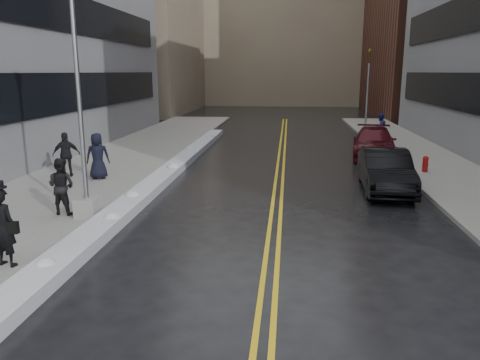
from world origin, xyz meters
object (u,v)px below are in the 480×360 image
(pedestrian_east, at_px, (380,128))
(pedestrian_c, at_px, (98,156))
(fire_hydrant, at_px, (425,163))
(lamppost, at_px, (82,141))
(traffic_signal, at_px, (368,88))
(pedestrian_b, at_px, (61,186))
(car_black, at_px, (386,171))
(pedestrian_fedora, at_px, (3,227))
(pedestrian_d, at_px, (66,155))
(car_maroon, at_px, (374,143))

(pedestrian_east, bearing_deg, pedestrian_c, 1.51)
(fire_hydrant, distance_m, pedestrian_east, 9.34)
(lamppost, relative_size, traffic_signal, 1.27)
(lamppost, xyz_separation_m, pedestrian_c, (-1.76, 5.16, -1.41))
(pedestrian_b, xyz_separation_m, car_black, (10.83, 4.62, -0.24))
(traffic_signal, bearing_deg, pedestrian_east, -87.56)
(pedestrian_fedora, relative_size, pedestrian_d, 0.97)
(lamppost, height_order, traffic_signal, lamppost)
(fire_hydrant, bearing_deg, pedestrian_b, -149.54)
(pedestrian_d, xyz_separation_m, car_black, (13.18, -0.58, -0.30))
(pedestrian_east, bearing_deg, fire_hydrant, 51.88)
(pedestrian_b, xyz_separation_m, pedestrian_d, (-2.34, 5.20, 0.06))
(car_maroon, bearing_deg, pedestrian_b, -125.82)
(pedestrian_fedora, bearing_deg, fire_hydrant, -123.96)
(pedestrian_b, height_order, pedestrian_d, pedestrian_d)
(pedestrian_c, relative_size, car_maroon, 0.36)
(pedestrian_b, distance_m, car_black, 11.78)
(lamppost, xyz_separation_m, traffic_signal, (11.80, 22.00, 0.87))
(car_black, bearing_deg, pedestrian_fedora, -137.26)
(pedestrian_c, bearing_deg, traffic_signal, -147.74)
(car_black, relative_size, car_maroon, 0.90)
(lamppost, distance_m, fire_hydrant, 14.81)
(pedestrian_fedora, height_order, pedestrian_b, pedestrian_fedora)
(lamppost, distance_m, car_maroon, 16.57)
(fire_hydrant, xyz_separation_m, car_black, (-2.37, -3.15, 0.26))
(lamppost, height_order, pedestrian_d, lamppost)
(fire_hydrant, relative_size, pedestrian_c, 0.38)
(fire_hydrant, distance_m, car_maroon, 4.70)
(pedestrian_fedora, relative_size, pedestrian_east, 1.03)
(pedestrian_east, distance_m, car_black, 12.65)
(pedestrian_east, bearing_deg, pedestrian_d, -2.01)
(fire_hydrant, bearing_deg, traffic_signal, 92.05)
(pedestrian_b, bearing_deg, fire_hydrant, -141.01)
(traffic_signal, xyz_separation_m, pedestrian_fedora, (-12.09, -25.79, -2.33))
(pedestrian_fedora, relative_size, car_maroon, 0.34)
(pedestrian_b, distance_m, pedestrian_east, 21.42)
(fire_hydrant, bearing_deg, pedestrian_east, 91.85)
(lamppost, xyz_separation_m, car_black, (9.93, 4.85, -1.73))
(car_black, bearing_deg, pedestrian_d, -179.99)
(pedestrian_b, relative_size, pedestrian_d, 0.94)
(lamppost, relative_size, pedestrian_b, 4.25)
(pedestrian_c, bearing_deg, pedestrian_d, -29.06)
(pedestrian_d, height_order, pedestrian_east, pedestrian_d)
(traffic_signal, distance_m, pedestrian_fedora, 28.58)
(pedestrian_d, xyz_separation_m, pedestrian_east, (15.25, 11.89, -0.05))
(pedestrian_c, height_order, car_maroon, pedestrian_c)
(pedestrian_fedora, distance_m, pedestrian_d, 9.68)
(pedestrian_fedora, bearing_deg, pedestrian_b, -68.42)
(pedestrian_d, xyz_separation_m, car_maroon, (14.05, 7.01, -0.32))
(fire_hydrant, relative_size, pedestrian_east, 0.40)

